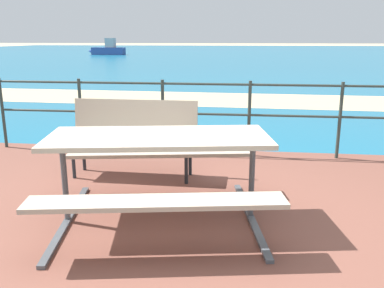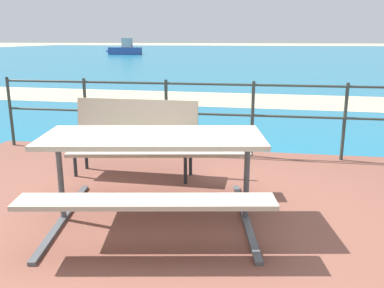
% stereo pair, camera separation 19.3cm
% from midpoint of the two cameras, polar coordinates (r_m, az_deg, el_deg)
% --- Properties ---
extents(ground_plane, '(240.00, 240.00, 0.00)m').
position_cam_midpoint_polar(ground_plane, '(3.54, -3.36, -12.86)').
color(ground_plane, tan).
extents(patio_paving, '(6.40, 5.20, 0.06)m').
position_cam_midpoint_polar(patio_paving, '(3.52, -3.37, -12.42)').
color(patio_paving, brown).
rests_on(patio_paving, ground).
extents(sea_water, '(90.00, 90.00, 0.01)m').
position_cam_midpoint_polar(sea_water, '(43.12, 6.36, 12.34)').
color(sea_water, '#196B8E').
rests_on(sea_water, ground).
extents(beach_strip, '(54.06, 4.76, 0.01)m').
position_cam_midpoint_polar(beach_strip, '(11.16, 3.95, 6.19)').
color(beach_strip, tan).
rests_on(beach_strip, ground).
extents(picnic_table, '(2.09, 1.84, 0.77)m').
position_cam_midpoint_polar(picnic_table, '(3.51, -6.23, -1.70)').
color(picnic_table, tan).
rests_on(picnic_table, patio_paving).
extents(park_bench, '(1.47, 0.44, 0.87)m').
position_cam_midpoint_polar(park_bench, '(4.79, -9.30, 1.80)').
color(park_bench, tan).
rests_on(park_bench, patio_paving).
extents(railing_fence, '(5.94, 0.04, 1.02)m').
position_cam_midpoint_polar(railing_fence, '(5.57, 0.90, 4.97)').
color(railing_fence, '#2D3833').
rests_on(railing_fence, patio_paving).
extents(boat_near, '(3.72, 1.15, 1.58)m').
position_cam_midpoint_polar(boat_near, '(41.44, -11.80, 12.74)').
color(boat_near, '#2D478C').
rests_on(boat_near, sea_water).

